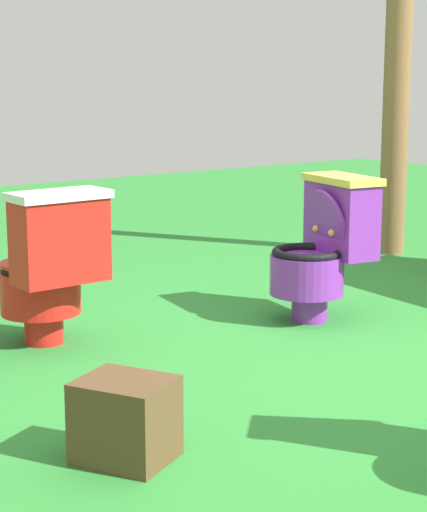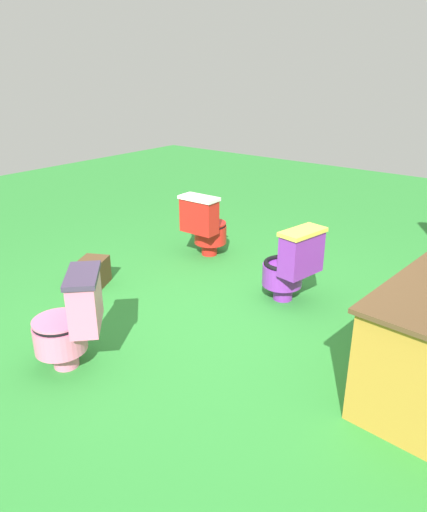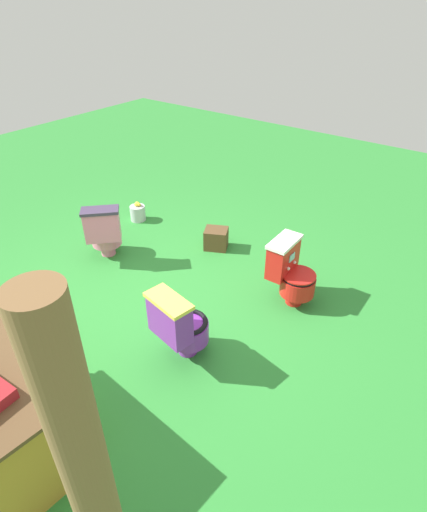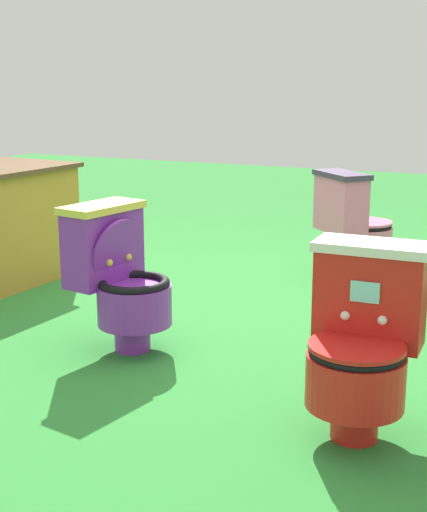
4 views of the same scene
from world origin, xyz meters
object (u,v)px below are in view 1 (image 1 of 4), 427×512
small_crate (125,420)px  toilet_red (49,267)px  toilet_purple (323,247)px  wooden_post (397,90)px

small_crate → toilet_red: bearing=162.8°
toilet_purple → wooden_post: (-0.99, 1.62, 0.75)m
wooden_post → small_crate: wooden_post is taller
toilet_red → small_crate: (1.28, -0.39, -0.24)m
small_crate → toilet_purple: bearing=117.2°
wooden_post → small_crate: (1.87, -3.33, -0.98)m
toilet_red → small_crate: 1.36m
wooden_post → small_crate: 3.95m
toilet_red → wooden_post: 3.09m
toilet_red → wooden_post: (-0.59, 2.94, 0.75)m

